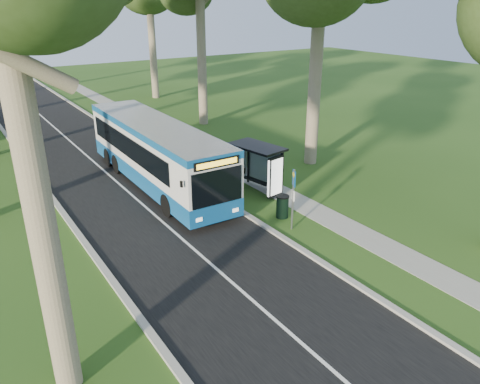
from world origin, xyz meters
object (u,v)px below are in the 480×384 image
object	(u,v)px
litter_bin	(282,206)
bus_stop_sign	(293,193)
bus_shelter	(264,161)
bus	(156,154)

from	to	relation	value
litter_bin	bus_stop_sign	bearing A→B (deg)	-108.59
bus_shelter	litter_bin	xyz separation A→B (m)	(-0.95, -2.79, -1.19)
bus	litter_bin	size ratio (longest dim) A/B	12.10
bus_stop_sign	bus_shelter	bearing A→B (deg)	96.08
bus_stop_sign	litter_bin	bearing A→B (deg)	96.23
bus_shelter	bus	bearing A→B (deg)	125.02
bus_shelter	litter_bin	size ratio (longest dim) A/B	2.93
bus	bus_shelter	bearing A→B (deg)	-44.32
bus_stop_sign	bus_shelter	size ratio (longest dim) A/B	0.89
bus	bus_shelter	distance (m)	5.66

